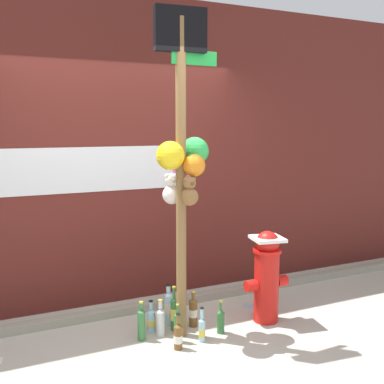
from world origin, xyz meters
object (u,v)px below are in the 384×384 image
bottle_7 (221,320)px  bottle_4 (168,308)px  fire_hydrant (267,274)px  bottle_6 (193,312)px  bottle_5 (178,326)px  bottle_0 (141,323)px  bottle_2 (174,313)px  bottle_8 (178,336)px  bottle_1 (202,329)px  bottle_3 (161,321)px  bottle_9 (151,320)px  memorial_post (183,151)px

bottle_7 → bottle_4: bearing=136.8°
fire_hydrant → bottle_6: bearing=165.2°
bottle_4 → bottle_5: 0.35m
bottle_0 → bottle_2: size_ratio=0.85×
bottle_5 → bottle_8: (-0.05, -0.12, -0.03)m
bottle_5 → bottle_7: 0.42m
bottle_0 → bottle_8: bearing=-52.2°
bottle_4 → bottle_0: bearing=-151.8°
bottle_0 → bottle_5: (0.27, -0.17, -0.01)m
bottle_0 → bottle_8: size_ratio=1.12×
bottle_1 → bottle_4: bearing=108.2°
bottle_3 → bottle_7: size_ratio=1.10×
bottle_1 → bottle_7: bottle_1 is taller
bottle_2 → bottle_3: bearing=-160.9°
bottle_7 → bottle_9: 0.63m
bottle_0 → bottle_4: 0.37m
bottle_4 → bottle_9: bearing=-166.1°
bottle_9 → bottle_5: bearing=-65.7°
fire_hydrant → bottle_1: (-0.75, -0.13, -0.35)m
fire_hydrant → bottle_2: 0.94m
bottle_0 → bottle_1: 0.53m
bottle_0 → bottle_9: 0.19m
fire_hydrant → bottle_8: size_ratio=2.81×
bottle_3 → bottle_5: bearing=-65.2°
bottle_0 → fire_hydrant: bearing=-5.7°
memorial_post → bottle_4: bearing=105.5°
memorial_post → bottle_0: memorial_post is taller
bottle_2 → bottle_5: (-0.07, -0.24, -0.02)m
bottle_7 → bottle_8: (-0.47, -0.12, -0.00)m
memorial_post → bottle_9: size_ratio=9.62×
fire_hydrant → bottle_9: size_ratio=3.01×
bottle_2 → bottle_8: bearing=-107.7°
bottle_5 → bottle_6: bottle_5 is taller
fire_hydrant → bottle_1: 0.84m
bottle_3 → bottle_7: bearing=-20.0°
bottle_2 → fire_hydrant: bearing=-12.1°
memorial_post → fire_hydrant: (0.83, -0.09, -1.19)m
memorial_post → bottle_8: (-0.16, -0.26, -1.53)m
fire_hydrant → bottle_7: size_ratio=2.92×
bottle_6 → bottle_9: size_ratio=1.17×
fire_hydrant → bottle_6: (-0.69, 0.18, -0.32)m
bottle_3 → bottle_1: bearing=-43.2°
bottle_1 → bottle_8: size_ratio=0.99×
fire_hydrant → bottle_8: fire_hydrant is taller
bottle_3 → bottle_9: 0.13m
fire_hydrant → bottle_7: 0.63m
bottle_9 → bottle_6: bearing=-9.6°
memorial_post → bottle_4: (-0.06, 0.21, -1.47)m
fire_hydrant → bottle_4: size_ratio=2.20×
fire_hydrant → bottle_3: 1.09m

